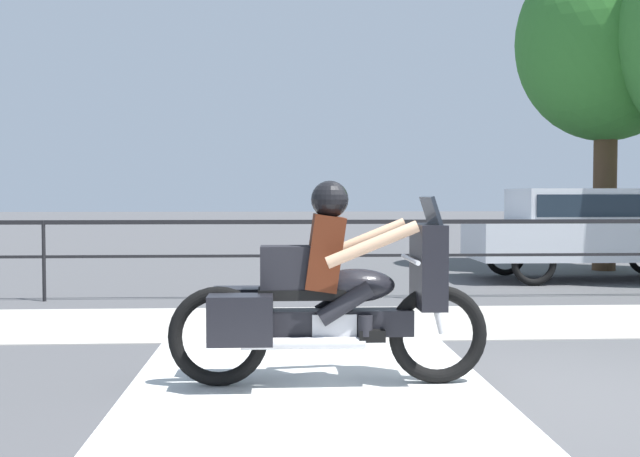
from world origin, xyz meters
TOP-DOWN VIEW (x-y plane):
  - ground_plane at (0.00, 0.00)m, footprint 120.00×120.00m
  - sidewalk_band at (0.00, 3.40)m, footprint 44.00×2.40m
  - crosswalk_band at (-1.64, -0.20)m, footprint 2.79×6.00m
  - fence_railing at (0.00, 5.44)m, footprint 36.00×0.05m
  - motorcycle at (-1.50, 0.42)m, footprint 2.48×0.76m
  - parked_car at (3.44, 7.71)m, footprint 4.24×1.76m
  - tree_behind_sign at (4.42, 9.42)m, footprint 3.45×3.45m

SIDE VIEW (x-z plane):
  - ground_plane at x=0.00m, z-range 0.00..0.00m
  - crosswalk_band at x=-1.64m, z-range 0.00..0.01m
  - sidewalk_band at x=0.00m, z-range 0.00..0.01m
  - motorcycle at x=-1.50m, z-range -0.09..1.49m
  - fence_railing at x=0.00m, z-range 0.32..1.44m
  - parked_car at x=3.44m, z-range 0.12..1.69m
  - tree_behind_sign at x=4.42m, z-range 1.21..7.50m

